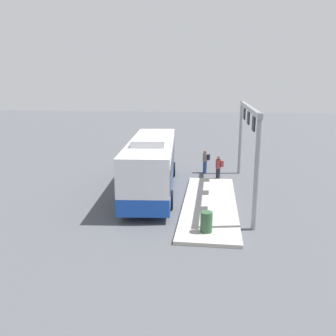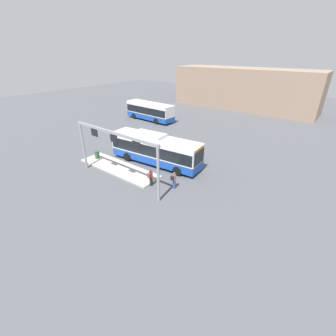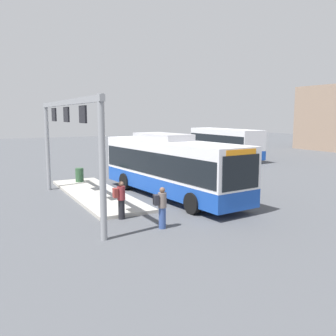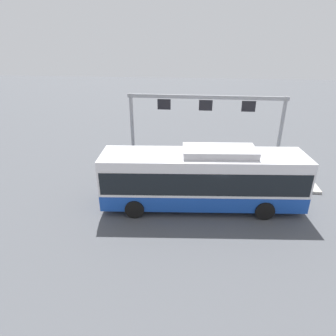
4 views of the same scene
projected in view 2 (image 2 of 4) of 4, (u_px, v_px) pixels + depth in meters
ground_plane at (156, 163)px, 26.92m from camera, size 120.00×120.00×0.00m
platform_curb at (119, 168)px, 25.63m from camera, size 10.00×2.80×0.16m
bus_main at (155, 148)px, 26.11m from camera, size 10.91×3.50×3.46m
bus_background_left at (150, 110)px, 42.60m from camera, size 9.74×2.96×3.10m
person_boarding at (174, 180)px, 21.65m from camera, size 0.38×0.56×1.67m
person_waiting_near at (151, 177)px, 22.11m from camera, size 0.35×0.53×1.67m
platform_sign_gantry at (115, 146)px, 21.33m from camera, size 10.69×0.24×5.20m
station_building at (244, 89)px, 50.61m from camera, size 30.15×8.00×8.26m
trash_bin at (97, 155)px, 27.57m from camera, size 0.52×0.52×0.90m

